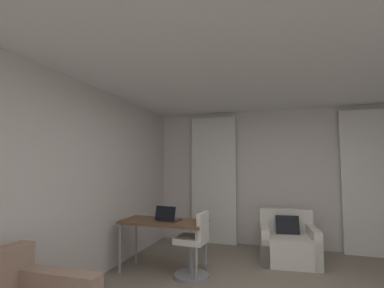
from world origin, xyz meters
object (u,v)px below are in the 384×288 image
object	(u,v)px
desk_chair	(194,248)
laptop	(168,218)
armchair	(288,244)
desk	(163,225)

from	to	relation	value
desk_chair	laptop	xyz separation A→B (m)	(-0.41, 0.05, 0.38)
desk_chair	laptop	bearing A→B (deg)	173.26
armchair	laptop	distance (m)	2.01
desk	desk_chair	world-z (taller)	desk_chair
desk	laptop	distance (m)	0.13
laptop	desk	bearing A→B (deg)	175.77
desk_chair	armchair	bearing A→B (deg)	40.61
armchair	laptop	size ratio (longest dim) A/B	2.66
desk	laptop	bearing A→B (deg)	-4.23
armchair	desk_chair	world-z (taller)	desk_chair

